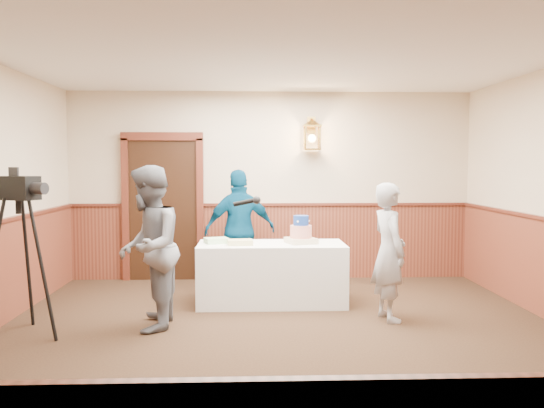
% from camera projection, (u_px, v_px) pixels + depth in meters
% --- Properties ---
extents(ground, '(7.00, 7.00, 0.00)m').
position_uv_depth(ground, '(285.00, 354.00, 5.24)').
color(ground, black).
rests_on(ground, ground).
extents(room_shell, '(6.02, 7.02, 2.81)m').
position_uv_depth(room_shell, '(277.00, 185.00, 5.58)').
color(room_shell, beige).
rests_on(room_shell, ground).
extents(display_table, '(1.80, 0.80, 0.75)m').
position_uv_depth(display_table, '(271.00, 273.00, 7.10)').
color(display_table, white).
rests_on(display_table, ground).
extents(tiered_cake, '(0.41, 0.41, 0.34)m').
position_uv_depth(tiered_cake, '(301.00, 232.00, 7.08)').
color(tiered_cake, beige).
rests_on(tiered_cake, display_table).
extents(sheet_cake_yellow, '(0.32, 0.25, 0.06)m').
position_uv_depth(sheet_cake_yellow, '(240.00, 242.00, 6.95)').
color(sheet_cake_yellow, '#ECE28D').
rests_on(sheet_cake_yellow, display_table).
extents(sheet_cake_green, '(0.33, 0.30, 0.06)m').
position_uv_depth(sheet_cake_green, '(217.00, 241.00, 7.09)').
color(sheet_cake_green, '#A4E8A5').
rests_on(sheet_cake_green, display_table).
extents(interviewer, '(1.50, 0.85, 1.71)m').
position_uv_depth(interviewer, '(148.00, 248.00, 5.97)').
color(interviewer, slate).
rests_on(interviewer, ground).
extents(baker, '(0.46, 0.61, 1.52)m').
position_uv_depth(baker, '(389.00, 252.00, 6.33)').
color(baker, '#A2A1A6').
rests_on(baker, ground).
extents(assistant_p, '(1.03, 0.61, 1.65)m').
position_uv_depth(assistant_p, '(240.00, 230.00, 7.80)').
color(assistant_p, navy).
rests_on(assistant_p, ground).
extents(tv_camera_rig, '(0.62, 0.59, 1.61)m').
position_uv_depth(tv_camera_rig, '(20.00, 265.00, 5.71)').
color(tv_camera_rig, black).
rests_on(tv_camera_rig, ground).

